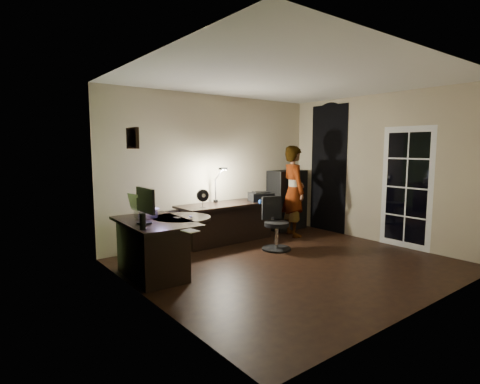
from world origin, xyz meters
TOP-DOWN VIEW (x-y plane):
  - floor at (0.00, 0.00)m, footprint 4.50×4.00m
  - ceiling at (0.00, 0.00)m, footprint 4.50×4.00m
  - wall_back at (0.00, 2.00)m, footprint 4.50×0.01m
  - wall_front at (0.00, -2.00)m, footprint 4.50×0.01m
  - wall_left at (-2.25, 0.00)m, footprint 0.01×4.00m
  - wall_right at (2.25, 0.00)m, footprint 0.01×4.00m
  - green_wall_overlay at (-2.24, 0.00)m, footprint 0.00×4.00m
  - arched_doorway at (2.24, 1.15)m, footprint 0.01×0.90m
  - french_door at (2.24, -0.55)m, footprint 0.02×0.92m
  - framed_picture at (-2.22, 0.45)m, footprint 0.04×0.30m
  - desk_left at (-1.83, 0.75)m, footprint 0.87×1.36m
  - desk_right at (0.03, 1.61)m, footprint 1.95×0.69m
  - cabinet at (1.68, 1.78)m, footprint 0.86×0.46m
  - laptop_stand at (-1.86, 0.98)m, footprint 0.29×0.25m
  - laptop at (-1.86, 0.98)m, footprint 0.35×0.33m
  - monitor at (-2.03, 0.63)m, footprint 0.10×0.50m
  - mouse at (-1.36, 0.61)m, footprint 0.08×0.10m
  - phone at (-1.52, 0.70)m, footprint 0.08×0.12m
  - pen at (-1.50, 0.29)m, footprint 0.11×0.12m
  - speaker at (-2.19, 0.28)m, footprint 0.09×0.09m
  - notepad at (-1.80, -0.14)m, footprint 0.16×0.21m
  - desk_fan at (-0.63, 1.46)m, footprint 0.22×0.14m
  - headphones at (0.54, 1.25)m, footprint 0.20×0.12m
  - printer at (0.64, 1.43)m, footprint 0.51×0.45m
  - desk_lamp at (-0.13, 1.81)m, footprint 0.18×0.33m
  - office_chair at (0.37, 0.71)m, footprint 0.63×0.63m
  - person at (1.34, 1.25)m, footprint 0.62×0.74m

SIDE VIEW (x-z plane):
  - floor at x=0.00m, z-range -0.01..0.00m
  - desk_right at x=0.03m, z-range 0.00..0.73m
  - desk_left at x=-1.83m, z-range 0.00..0.77m
  - office_chair at x=0.37m, z-range 0.00..0.90m
  - cabinet at x=1.68m, z-range 0.00..1.25m
  - headphones at x=0.54m, z-range 0.72..0.81m
  - phone at x=-1.52m, z-range 0.77..0.78m
  - notepad at x=-1.80m, z-range 0.77..0.78m
  - pen at x=-1.50m, z-range 0.77..0.78m
  - mouse at x=-1.36m, z-range 0.77..0.80m
  - printer at x=0.64m, z-range 0.72..0.91m
  - laptop_stand at x=-1.86m, z-range 0.77..0.89m
  - speaker at x=-2.19m, z-range 0.77..0.97m
  - desk_fan at x=-0.63m, z-range 0.72..1.04m
  - person at x=1.34m, z-range 0.00..1.77m
  - monitor at x=-2.03m, z-range 0.77..1.10m
  - laptop at x=-1.86m, z-range 0.89..1.12m
  - french_door at x=2.24m, z-range 0.00..2.10m
  - desk_lamp at x=-0.13m, z-range 0.72..1.43m
  - arched_doorway at x=2.24m, z-range 0.00..2.60m
  - wall_back at x=0.00m, z-range 0.00..2.70m
  - wall_front at x=0.00m, z-range 0.00..2.70m
  - wall_left at x=-2.25m, z-range 0.00..2.70m
  - wall_right at x=2.25m, z-range 0.00..2.70m
  - green_wall_overlay at x=-2.24m, z-range 0.00..2.70m
  - framed_picture at x=-2.22m, z-range 1.73..1.98m
  - ceiling at x=0.00m, z-range 2.70..2.71m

